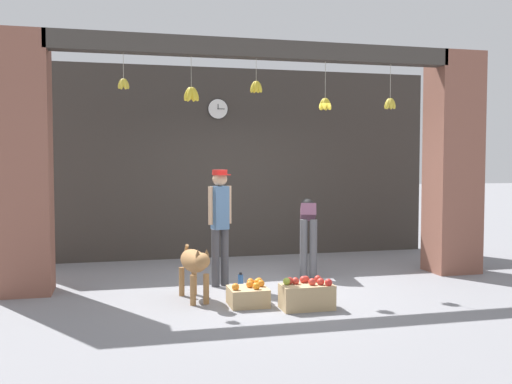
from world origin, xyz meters
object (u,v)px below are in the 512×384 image
worker_stooping (308,225)px  fruit_crate_apples (307,295)px  shopkeeper (220,219)px  wall_clock (218,109)px  dog (194,263)px  fruit_crate_oranges (248,295)px  water_bottle (241,284)px

worker_stooping → fruit_crate_apples: size_ratio=1.86×
shopkeeper → wall_clock: wall_clock is taller
dog → shopkeeper: bearing=139.9°
worker_stooping → wall_clock: size_ratio=3.11×
dog → wall_clock: 3.77m
shopkeeper → fruit_crate_oranges: (0.14, -1.10, -0.80)m
shopkeeper → fruit_crate_apples: (0.76, -1.42, -0.76)m
water_bottle → wall_clock: size_ratio=0.77×
fruit_crate_oranges → shopkeeper: bearing=97.3°
fruit_crate_oranges → water_bottle: (0.03, 0.58, 0.01)m
worker_stooping → wall_clock: bearing=136.6°
water_bottle → wall_clock: 3.73m
worker_stooping → fruit_crate_apples: (-0.65, -1.86, -0.59)m
dog → shopkeeper: size_ratio=0.62×
shopkeeper → worker_stooping: 1.48m
fruit_crate_oranges → fruit_crate_apples: (0.62, -0.32, 0.04)m
worker_stooping → water_bottle: bearing=-125.0°
dog → wall_clock: size_ratio=2.73×
dog → water_bottle: (0.62, 0.21, -0.33)m
dog → wall_clock: bearing=156.1°
worker_stooping → water_bottle: 1.68m
fruit_crate_apples → wall_clock: wall_clock is taller
worker_stooping → shopkeeper: bearing=-145.5°
shopkeeper → worker_stooping: shopkeeper is taller
shopkeeper → fruit_crate_apples: shopkeeper is taller
worker_stooping → wall_clock: 2.80m
dog → fruit_crate_apples: bearing=51.5°
fruit_crate_oranges → worker_stooping: bearing=50.6°
shopkeeper → fruit_crate_oranges: 1.37m
shopkeeper → fruit_crate_oranges: shopkeeper is taller
fruit_crate_apples → fruit_crate_oranges: bearing=152.8°
dog → shopkeeper: (0.44, 0.72, 0.46)m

